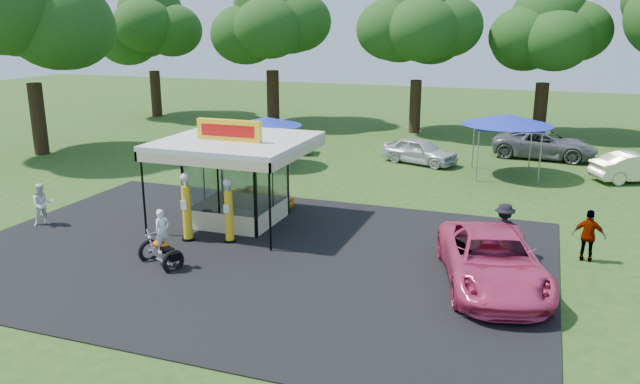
% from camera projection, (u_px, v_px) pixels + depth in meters
% --- Properties ---
extents(ground, '(120.00, 120.00, 0.00)m').
position_uv_depth(ground, '(223.00, 275.00, 19.64)').
color(ground, '#264A17').
rests_on(ground, ground).
extents(asphalt_apron, '(20.00, 14.00, 0.04)m').
position_uv_depth(asphalt_apron, '(251.00, 253.00, 21.45)').
color(asphalt_apron, black).
rests_on(asphalt_apron, ground).
extents(gas_station_kiosk, '(5.40, 5.40, 4.18)m').
position_uv_depth(gas_station_kiosk, '(237.00, 179.00, 24.35)').
color(gas_station_kiosk, white).
rests_on(gas_station_kiosk, ground).
extents(gas_pump_left, '(0.48, 0.48, 2.56)m').
position_uv_depth(gas_pump_left, '(187.00, 209.00, 22.41)').
color(gas_pump_left, black).
rests_on(gas_pump_left, ground).
extents(gas_pump_right, '(0.45, 0.45, 2.40)m').
position_uv_depth(gas_pump_right, '(229.00, 212.00, 22.27)').
color(gas_pump_right, black).
rests_on(gas_pump_right, ground).
extents(motorcycle, '(1.78, 1.37, 2.03)m').
position_uv_depth(motorcycle, '(162.00, 244.00, 20.15)').
color(motorcycle, black).
rests_on(motorcycle, ground).
extents(spare_tires, '(0.87, 0.65, 0.70)m').
position_uv_depth(spare_tires, '(208.00, 218.00, 24.25)').
color(spare_tires, black).
rests_on(spare_tires, ground).
extents(a_frame_sign, '(0.62, 0.67, 1.01)m').
position_uv_depth(a_frame_sign, '(511.00, 285.00, 17.66)').
color(a_frame_sign, '#593819').
rests_on(a_frame_sign, ground).
extents(kiosk_car, '(2.82, 1.13, 0.96)m').
position_uv_depth(kiosk_car, '(262.00, 196.00, 26.70)').
color(kiosk_car, yellow).
rests_on(kiosk_car, ground).
extents(pink_sedan, '(4.22, 6.47, 1.65)m').
position_uv_depth(pink_sedan, '(492.00, 260.00, 18.65)').
color(pink_sedan, '#D63A6A').
rests_on(pink_sedan, ground).
extents(spectator_west, '(1.00, 1.04, 1.69)m').
position_uv_depth(spectator_west, '(43.00, 205.00, 24.22)').
color(spectator_west, white).
rests_on(spectator_west, ground).
extents(spectator_east_a, '(1.38, 1.06, 1.88)m').
position_uv_depth(spectator_east_a, '(504.00, 230.00, 20.96)').
color(spectator_east_a, black).
rests_on(spectator_east_a, ground).
extents(spectator_east_b, '(1.08, 0.54, 1.77)m').
position_uv_depth(spectator_east_b, '(589.00, 236.00, 20.60)').
color(spectator_east_b, gray).
rests_on(spectator_east_b, ground).
extents(bg_car_a, '(4.78, 2.63, 1.49)m').
position_uv_depth(bg_car_a, '(276.00, 141.00, 37.54)').
color(bg_car_a, silver).
rests_on(bg_car_a, ground).
extents(bg_car_c, '(4.58, 3.01, 1.45)m').
position_uv_depth(bg_car_c, '(420.00, 151.00, 34.81)').
color(bg_car_c, silver).
rests_on(bg_car_c, ground).
extents(bg_car_d, '(5.99, 3.18, 1.60)m').
position_uv_depth(bg_car_d, '(544.00, 145.00, 36.17)').
color(bg_car_d, slate).
rests_on(bg_car_d, ground).
extents(bg_car_e, '(4.59, 3.32, 1.44)m').
position_uv_depth(bg_car_e, '(637.00, 167.00, 30.89)').
color(bg_car_e, beige).
rests_on(bg_car_e, ground).
extents(tent_west, '(3.88, 3.88, 2.71)m').
position_uv_depth(tent_west, '(266.00, 122.00, 33.81)').
color(tent_west, gray).
rests_on(tent_west, ground).
extents(tent_east, '(4.56, 4.56, 3.19)m').
position_uv_depth(tent_east, '(507.00, 120.00, 31.54)').
color(tent_east, gray).
rests_on(tent_east, ground).
extents(oak_far_a, '(8.84, 8.84, 10.48)m').
position_uv_depth(oak_far_a, '(152.00, 34.00, 50.58)').
color(oak_far_a, black).
rests_on(oak_far_a, ground).
extents(oak_far_b, '(9.41, 9.41, 11.22)m').
position_uv_depth(oak_far_b, '(272.00, 29.00, 46.94)').
color(oak_far_b, black).
rests_on(oak_far_b, ground).
extents(oak_far_c, '(8.93, 8.93, 10.52)m').
position_uv_depth(oak_far_c, '(418.00, 37.00, 42.94)').
color(oak_far_c, black).
rests_on(oak_far_c, ground).
extents(oak_far_d, '(8.41, 8.41, 10.02)m').
position_uv_depth(oak_far_d, '(547.00, 41.00, 42.21)').
color(oak_far_d, black).
rests_on(oak_far_d, ground).
extents(oak_near, '(10.85, 10.85, 12.49)m').
position_uv_depth(oak_near, '(26.00, 19.00, 35.47)').
color(oak_near, black).
rests_on(oak_near, ground).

